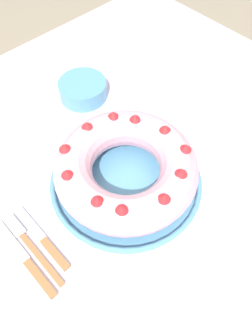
% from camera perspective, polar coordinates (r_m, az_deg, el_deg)
% --- Properties ---
extents(ground_plane, '(8.00, 8.00, 0.00)m').
position_cam_1_polar(ground_plane, '(1.44, -0.23, -19.85)').
color(ground_plane, gray).
extents(dining_table, '(1.42, 1.28, 0.74)m').
position_cam_1_polar(dining_table, '(0.81, -0.39, -7.84)').
color(dining_table, silver).
rests_on(dining_table, ground_plane).
extents(serving_dish, '(0.34, 0.34, 0.03)m').
position_cam_1_polar(serving_dish, '(0.75, 0.00, -2.40)').
color(serving_dish, '#518EB2').
rests_on(serving_dish, dining_table).
extents(bundt_cake, '(0.31, 0.31, 0.10)m').
position_cam_1_polar(bundt_cake, '(0.70, -0.00, 0.03)').
color(bundt_cake, '#E09EAD').
rests_on(bundt_cake, serving_dish).
extents(fork, '(0.02, 0.20, 0.01)m').
position_cam_1_polar(fork, '(0.72, -16.50, -12.61)').
color(fork, '#936038').
rests_on(fork, dining_table).
extents(serving_knife, '(0.02, 0.21, 0.01)m').
position_cam_1_polar(serving_knife, '(0.71, -16.77, -15.46)').
color(serving_knife, '#936038').
rests_on(serving_knife, dining_table).
extents(cake_knife, '(0.02, 0.19, 0.01)m').
position_cam_1_polar(cake_knife, '(0.72, -13.91, -12.41)').
color(cake_knife, '#936038').
rests_on(cake_knife, dining_table).
extents(side_bowl, '(0.13, 0.13, 0.05)m').
position_cam_1_polar(side_bowl, '(0.94, -7.51, 13.40)').
color(side_bowl, '#518EB2').
rests_on(side_bowl, dining_table).
extents(napkin, '(0.14, 0.10, 0.00)m').
position_cam_1_polar(napkin, '(0.91, 12.53, 8.38)').
color(napkin, '#B2D1B7').
rests_on(napkin, dining_table).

